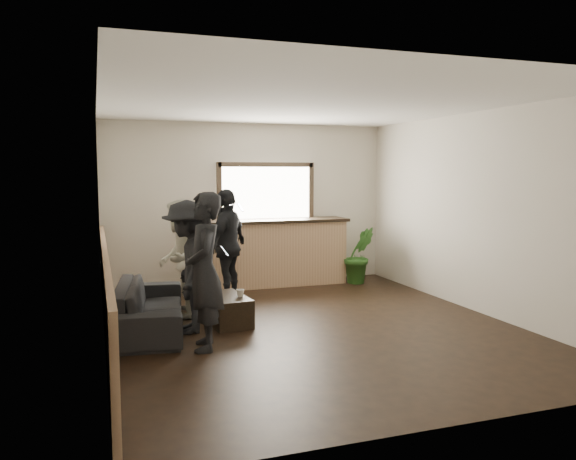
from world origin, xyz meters
name	(u,v)px	position (x,y,z in m)	size (l,w,h in m)	color
ground	(310,326)	(0.00, 0.00, 0.00)	(5.00, 6.00, 0.01)	black
room_shell	(254,213)	(-0.74, 0.00, 1.47)	(5.01, 6.01, 2.80)	silver
bar_counter	(270,248)	(0.30, 2.70, 0.64)	(2.70, 0.68, 2.13)	tan
sofa	(150,307)	(-1.95, 0.51, 0.29)	(2.01, 0.79, 0.59)	black
coffee_table	(226,310)	(-0.99, 0.47, 0.18)	(0.46, 0.83, 0.37)	black
cup_a	(213,291)	(-1.14, 0.61, 0.42)	(0.12, 0.12, 0.10)	silver
cup_b	(240,293)	(-0.83, 0.35, 0.42)	(0.10, 0.10, 0.10)	silver
potted_plant	(359,255)	(1.83, 2.34, 0.50)	(0.55, 0.44, 1.00)	#2D6623
person_a	(204,271)	(-1.44, -0.47, 0.87)	(0.52, 0.69, 1.75)	black
person_b	(180,259)	(-1.50, 0.99, 0.80)	(0.82, 0.93, 1.60)	#B7B7A5
person_c	(188,267)	(-1.50, 0.27, 0.81)	(0.73, 1.12, 1.62)	black
person_d	(228,245)	(-0.67, 1.76, 0.85)	(0.96, 1.04, 1.71)	black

